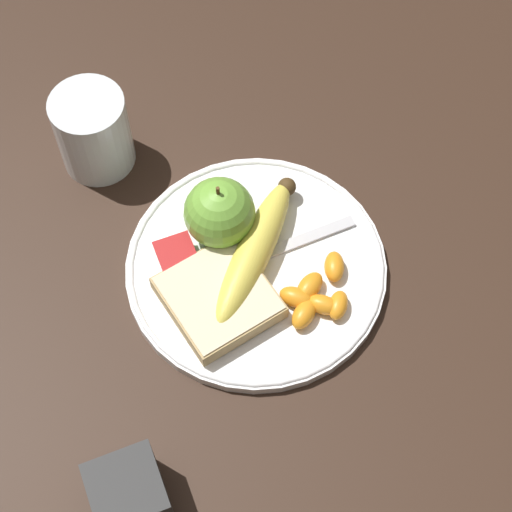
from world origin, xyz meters
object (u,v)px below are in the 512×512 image
(fork, at_px, (251,259))
(banana, at_px, (258,249))
(jam_packet, at_px, (178,260))
(juice_glass, at_px, (94,133))
(apple, at_px, (219,213))
(bread_slice, at_px, (219,298))
(plate, at_px, (256,267))
(condiment_caddy, at_px, (129,495))

(fork, bearing_deg, banana, -176.02)
(banana, relative_size, jam_packet, 3.30)
(fork, bearing_deg, juice_glass, -62.54)
(banana, xyz_separation_m, fork, (-0.00, 0.01, -0.02))
(apple, distance_m, fork, 0.06)
(bread_slice, height_order, jam_packet, same)
(juice_glass, xyz_separation_m, banana, (-0.19, -0.11, -0.01))
(plate, relative_size, jam_packet, 5.73)
(apple, relative_size, banana, 0.53)
(bread_slice, xyz_separation_m, jam_packet, (0.05, 0.02, -0.00))
(bread_slice, relative_size, fork, 0.61)
(juice_glass, bearing_deg, apple, -148.24)
(apple, distance_m, bread_slice, 0.08)
(plate, height_order, bread_slice, bread_slice)
(jam_packet, bearing_deg, bread_slice, -156.63)
(apple, bearing_deg, juice_glass, 31.76)
(juice_glass, height_order, banana, juice_glass)
(banana, bearing_deg, apple, 29.70)
(jam_packet, height_order, condiment_caddy, condiment_caddy)
(banana, height_order, jam_packet, banana)
(plate, distance_m, condiment_caddy, 0.26)
(juice_glass, relative_size, apple, 1.15)
(fork, height_order, condiment_caddy, condiment_caddy)
(juice_glass, distance_m, banana, 0.22)
(bread_slice, distance_m, condiment_caddy, 0.21)
(bread_slice, distance_m, fork, 0.06)
(apple, distance_m, banana, 0.05)
(fork, xyz_separation_m, jam_packet, (0.02, 0.07, 0.01))
(jam_packet, bearing_deg, apple, -67.74)
(apple, relative_size, bread_slice, 0.68)
(plate, xyz_separation_m, condiment_caddy, (-0.18, 0.19, 0.02))
(juice_glass, relative_size, bread_slice, 0.79)
(juice_glass, xyz_separation_m, bread_slice, (-0.22, -0.06, -0.02))
(plate, xyz_separation_m, apple, (0.05, 0.02, 0.04))
(bread_slice, distance_m, jam_packet, 0.06)
(condiment_caddy, bearing_deg, apple, -36.26)
(plate, relative_size, juice_glass, 2.82)
(fork, relative_size, condiment_caddy, 3.00)
(apple, xyz_separation_m, fork, (-0.04, -0.02, -0.03))
(juice_glass, bearing_deg, condiment_caddy, 168.05)
(plate, height_order, banana, banana)
(jam_packet, bearing_deg, banana, -105.00)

